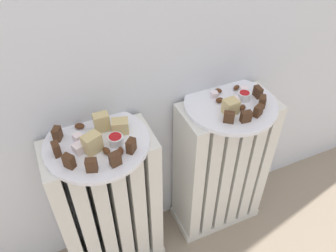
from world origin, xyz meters
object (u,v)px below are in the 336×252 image
(radiator_right, at_px, (221,168))
(jam_bowl_right, at_px, (244,96))
(plate_right, at_px, (230,104))
(radiator_left, at_px, (109,208))
(plate_left, at_px, (97,143))
(fork, at_px, (89,138))
(jam_bowl_left, at_px, (115,139))

(radiator_right, bearing_deg, jam_bowl_right, -1.88)
(plate_right, bearing_deg, radiator_left, -180.00)
(radiator_right, xyz_separation_m, plate_left, (-0.41, 0.00, 0.29))
(radiator_left, height_order, jam_bowl_right, jam_bowl_right)
(fork, bearing_deg, radiator_right, -2.43)
(radiator_right, xyz_separation_m, jam_bowl_right, (0.04, -0.00, 0.31))
(fork, bearing_deg, jam_bowl_right, -2.38)
(radiator_left, distance_m, radiator_right, 0.41)
(plate_right, height_order, jam_bowl_right, jam_bowl_right)
(radiator_right, xyz_separation_m, jam_bowl_left, (-0.36, -0.03, 0.31))
(plate_left, distance_m, jam_bowl_right, 0.45)
(radiator_right, bearing_deg, plate_right, 63.43)
(jam_bowl_left, relative_size, fork, 0.42)
(radiator_left, bearing_deg, plate_right, 0.00)
(radiator_left, bearing_deg, jam_bowl_right, -0.18)
(jam_bowl_left, height_order, jam_bowl_right, jam_bowl_right)
(jam_bowl_left, xyz_separation_m, fork, (-0.06, 0.05, -0.01))
(radiator_right, height_order, jam_bowl_right, jam_bowl_right)
(plate_left, bearing_deg, jam_bowl_right, -0.18)
(radiator_right, bearing_deg, fork, 177.57)
(jam_bowl_left, distance_m, fork, 0.08)
(radiator_right, height_order, fork, fork)
(jam_bowl_right, xyz_separation_m, fork, (-0.47, 0.02, -0.01))
(plate_left, xyz_separation_m, fork, (-0.01, 0.02, 0.01))
(plate_left, distance_m, fork, 0.02)
(radiator_left, relative_size, radiator_right, 1.00)
(radiator_left, height_order, plate_right, plate_right)
(radiator_left, distance_m, jam_bowl_left, 0.31)
(radiator_right, xyz_separation_m, fork, (-0.42, 0.02, 0.29))
(jam_bowl_right, relative_size, fork, 0.38)
(jam_bowl_left, bearing_deg, radiator_right, 4.34)
(plate_right, relative_size, jam_bowl_right, 7.69)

